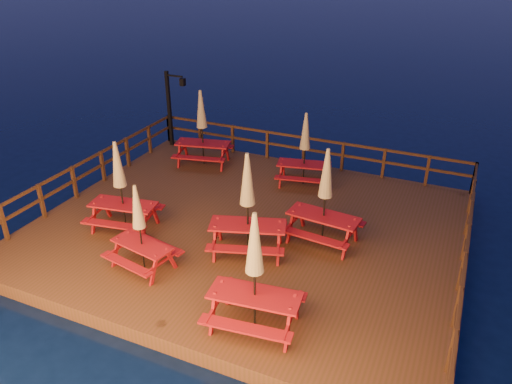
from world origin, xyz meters
TOP-DOWN VIEW (x-y plane):
  - ground at (0.00, 0.00)m, footprint 500.00×500.00m
  - deck at (0.00, 0.00)m, footprint 12.00×10.00m
  - deck_piles at (0.00, 0.00)m, footprint 11.44×9.44m
  - railing at (0.00, 1.78)m, footprint 11.80×9.75m
  - lamp_post at (-5.39, 4.55)m, footprint 0.85×0.18m
  - picnic_table_0 at (2.23, 0.02)m, footprint 2.10×1.79m
  - picnic_table_1 at (-1.58, -3.00)m, footprint 1.86×1.63m
  - picnic_table_2 at (0.55, 3.26)m, footprint 2.04×1.80m
  - picnic_table_3 at (-3.41, 3.37)m, footprint 2.27×2.01m
  - picnic_table_4 at (0.56, -1.28)m, footprint 2.41×2.18m
  - picnic_table_5 at (-3.20, -1.60)m, footprint 2.11×1.84m
  - picnic_table_6 at (1.90, -3.82)m, footprint 2.14×1.84m

SIDE VIEW (x-z plane):
  - deck_piles at x=0.00m, z-range -1.00..0.40m
  - ground at x=0.00m, z-range 0.00..0.00m
  - deck at x=0.00m, z-range 0.00..0.40m
  - railing at x=0.00m, z-range 0.61..1.71m
  - picnic_table_1 at x=-1.58m, z-range 0.45..2.79m
  - picnic_table_2 at x=0.55m, z-range 0.45..2.99m
  - picnic_table_5 at x=-3.20m, z-range 0.45..3.14m
  - picnic_table_0 at x=2.23m, z-range 0.45..3.24m
  - picnic_table_3 at x=-3.41m, z-range 0.45..3.26m
  - picnic_table_6 at x=1.90m, z-range 0.46..3.27m
  - picnic_table_4 at x=0.56m, z-range 0.46..3.32m
  - lamp_post at x=-5.39m, z-range 0.70..3.70m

